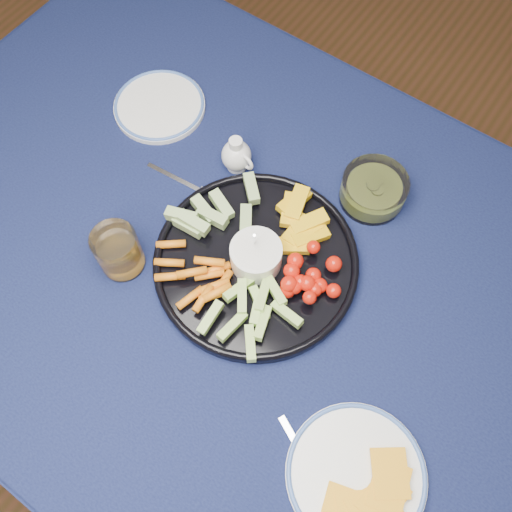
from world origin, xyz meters
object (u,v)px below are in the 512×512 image
Objects in this scene: pickle_bowl at (373,191)px; side_plate_extra at (159,106)px; crudite_platter at (255,259)px; dining_table at (264,294)px; cheese_plate at (356,474)px; juice_tumbler at (119,253)px; creamer_pitcher at (237,156)px.

side_plate_extra is (-0.48, -0.07, -0.02)m from pickle_bowl.
crudite_platter is at bearing -25.62° from side_plate_extra.
dining_table is at bearing -105.80° from pickle_bowl.
crudite_platter is 0.42m from side_plate_extra.
crudite_platter reaches higher than cheese_plate.
pickle_bowl is at bearing 74.20° from dining_table.
side_plate_extra is at bearing 119.05° from juice_tumbler.
pickle_bowl is 0.66× the size of side_plate_extra.
pickle_bowl reaches higher than side_plate_extra.
creamer_pitcher reaches higher than dining_table.
dining_table is at bearing -42.03° from creamer_pitcher.
side_plate_extra is (-0.22, 0.02, -0.03)m from creamer_pitcher.
dining_table is 20.08× the size of creamer_pitcher.
dining_table is 4.41× the size of crudite_platter.
creamer_pitcher is at bearing 134.77° from crudite_platter.
juice_tumbler is at bearing -60.95° from side_plate_extra.
cheese_plate is at bearing -31.19° from crudite_platter.
cheese_plate is 1.15× the size of side_plate_extra.
dining_table is at bearing 29.29° from juice_tumbler.
crudite_platter is 0.22m from creamer_pitcher.
juice_tumbler is (-0.30, -0.39, 0.02)m from pickle_bowl.
cheese_plate reaches higher than dining_table.
crudite_platter is at bearing -45.23° from creamer_pitcher.
cheese_plate is 2.30× the size of juice_tumbler.
pickle_bowl is 0.57× the size of cheese_plate.
pickle_bowl is (0.10, 0.25, 0.01)m from crudite_platter.
crudite_platter is at bearing 161.84° from dining_table.
juice_tumbler is (-0.04, -0.30, 0.01)m from creamer_pitcher.
cheese_plate is at bearing -36.19° from creamer_pitcher.
side_plate_extra is at bearing 151.66° from cheese_plate.
creamer_pitcher is (-0.16, 0.16, 0.01)m from crudite_platter.
side_plate_extra is at bearing 154.89° from dining_table.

